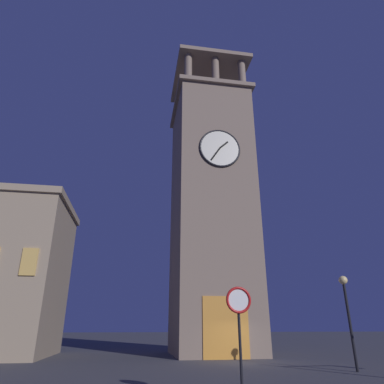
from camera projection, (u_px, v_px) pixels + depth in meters
name	position (u px, v px, depth m)	size (l,w,h in m)	color
ground_plane	(247.00, 363.00, 20.42)	(200.00, 200.00, 0.00)	#424247
clocktower	(211.00, 208.00, 30.01)	(6.96, 8.24, 28.82)	gray
street_lamp	(347.00, 302.00, 17.49)	(0.44, 0.44, 4.55)	black
no_horn_sign	(239.00, 310.00, 10.07)	(0.78, 0.14, 3.20)	black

